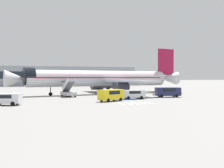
% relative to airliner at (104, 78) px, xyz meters
% --- Properties ---
extents(ground_plane, '(600.00, 600.00, 0.00)m').
position_rel_airliner_xyz_m(ground_plane, '(-0.10, -0.61, -3.93)').
color(ground_plane, gray).
extents(apron_leadline_yellow, '(79.34, 15.37, 0.01)m').
position_rel_airliner_xyz_m(apron_leadline_yellow, '(-0.65, -0.12, -3.93)').
color(apron_leadline_yellow, gold).
rests_on(apron_leadline_yellow, ground_plane).
extents(apron_stand_patch_blue, '(4.57, 12.38, 0.01)m').
position_rel_airliner_xyz_m(apron_stand_patch_blue, '(-0.65, -12.17, -3.93)').
color(apron_stand_patch_blue, '#2856A8').
rests_on(apron_stand_patch_blue, ground_plane).
extents(apron_walkway_bar_0, '(0.44, 3.60, 0.01)m').
position_rel_airliner_xyz_m(apron_walkway_bar_0, '(-3.65, -24.05, -3.93)').
color(apron_walkway_bar_0, silver).
rests_on(apron_walkway_bar_0, ground_plane).
extents(apron_walkway_bar_1, '(0.44, 3.60, 0.01)m').
position_rel_airliner_xyz_m(apron_walkway_bar_1, '(-2.45, -24.05, -3.93)').
color(apron_walkway_bar_1, silver).
rests_on(apron_walkway_bar_1, ground_plane).
extents(apron_walkway_bar_2, '(0.44, 3.60, 0.01)m').
position_rel_airliner_xyz_m(apron_walkway_bar_2, '(-1.25, -24.05, -3.93)').
color(apron_walkway_bar_2, silver).
rests_on(apron_walkway_bar_2, ground_plane).
extents(apron_walkway_bar_3, '(0.44, 3.60, 0.01)m').
position_rel_airliner_xyz_m(apron_walkway_bar_3, '(-0.05, -24.05, -3.93)').
color(apron_walkway_bar_3, silver).
rests_on(apron_walkway_bar_3, ground_plane).
extents(apron_walkway_bar_4, '(0.44, 3.60, 0.01)m').
position_rel_airliner_xyz_m(apron_walkway_bar_4, '(1.15, -24.05, -3.93)').
color(apron_walkway_bar_4, silver).
rests_on(apron_walkway_bar_4, ground_plane).
extents(airliner, '(46.77, 31.76, 12.33)m').
position_rel_airliner_xyz_m(airliner, '(0.00, 0.00, 0.00)').
color(airliner, silver).
rests_on(airliner, ground_plane).
extents(boarding_stairs_forward, '(3.06, 5.50, 4.13)m').
position_rel_airliner_xyz_m(boarding_stairs_forward, '(-9.73, -6.44, -2.92)').
color(boarding_stairs_forward, '#ADB2BA').
rests_on(boarding_stairs_forward, ground_plane).
extents(fuel_tanker, '(9.11, 3.37, 3.47)m').
position_rel_airliner_xyz_m(fuel_tanker, '(8.50, 23.29, -2.18)').
color(fuel_tanker, '#38383D').
rests_on(fuel_tanker, ground_plane).
extents(service_van_0, '(5.10, 3.80, 2.07)m').
position_rel_airliner_xyz_m(service_van_0, '(-4.01, -19.67, -2.69)').
color(service_van_0, yellow).
rests_on(service_van_0, ground_plane).
extents(service_van_1, '(4.76, 3.18, 1.77)m').
position_rel_airliner_xyz_m(service_van_1, '(-21.01, -21.26, -2.85)').
color(service_van_1, silver).
rests_on(service_van_1, ground_plane).
extents(service_van_2, '(4.32, 2.24, 1.74)m').
position_rel_airliner_xyz_m(service_van_2, '(1.55, -16.26, -2.87)').
color(service_van_2, silver).
rests_on(service_van_2, ground_plane).
extents(service_van_3, '(5.49, 3.00, 2.05)m').
position_rel_airliner_xyz_m(service_van_3, '(10.35, -13.86, -2.70)').
color(service_van_3, '#1E234C').
rests_on(service_van_3, ground_plane).
extents(baggage_cart, '(2.97, 2.36, 0.87)m').
position_rel_airliner_xyz_m(baggage_cart, '(11.20, -7.93, -3.67)').
color(baggage_cart, gray).
rests_on(baggage_cart, ground_plane).
extents(ground_crew_0, '(0.47, 0.31, 1.76)m').
position_rel_airliner_xyz_m(ground_crew_0, '(4.00, -3.88, -2.91)').
color(ground_crew_0, '#191E38').
rests_on(ground_crew_0, ground_plane).
extents(ground_crew_1, '(0.49, 0.43, 1.70)m').
position_rel_airliner_xyz_m(ground_crew_1, '(14.02, -3.45, -2.96)').
color(ground_crew_1, black).
rests_on(ground_crew_1, ground_plane).
extents(traffic_cone_0, '(0.58, 0.58, 0.65)m').
position_rel_airliner_xyz_m(traffic_cone_0, '(5.46, -3.97, -3.61)').
color(traffic_cone_0, orange).
rests_on(traffic_cone_0, ground_plane).
extents(traffic_cone_1, '(0.44, 0.44, 0.49)m').
position_rel_airliner_xyz_m(traffic_cone_1, '(5.87, -8.09, -3.69)').
color(traffic_cone_1, orange).
rests_on(traffic_cone_1, ground_plane).
extents(traffic_cone_2, '(0.48, 0.48, 0.53)m').
position_rel_airliner_xyz_m(traffic_cone_2, '(19.64, -4.11, -3.66)').
color(traffic_cone_2, orange).
rests_on(traffic_cone_2, ground_plane).
extents(terminal_building, '(80.63, 12.10, 9.57)m').
position_rel_airliner_xyz_m(terminal_building, '(-5.97, 70.65, 0.86)').
color(terminal_building, '#89939E').
rests_on(terminal_building, ground_plane).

